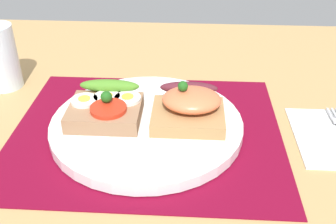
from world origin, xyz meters
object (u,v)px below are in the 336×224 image
at_px(drinking_glass, 0,57).
at_px(sandwich_egg_tomato, 106,108).
at_px(plate, 147,125).
at_px(sandwich_salmon, 190,105).

bearing_deg(drinking_glass, sandwich_egg_tomato, -31.11).
xyz_separation_m(plate, drinking_glass, (-0.25, 0.12, 0.04)).
distance_m(sandwich_egg_tomato, sandwich_salmon, 0.12).
relative_size(plate, sandwich_egg_tomato, 2.71).
xyz_separation_m(sandwich_egg_tomato, drinking_glass, (-0.20, 0.12, 0.02)).
distance_m(plate, drinking_glass, 0.28).
height_order(sandwich_egg_tomato, sandwich_salmon, sandwich_salmon).
relative_size(plate, sandwich_salmon, 2.71).
relative_size(sandwich_salmon, drinking_glass, 0.93).
distance_m(sandwich_egg_tomato, drinking_glass, 0.23).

